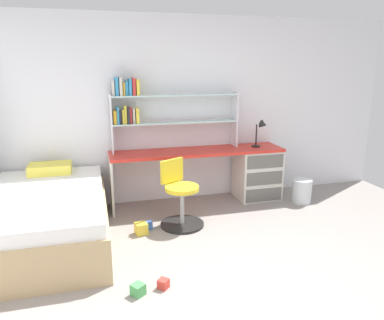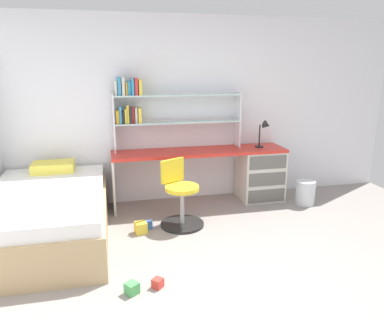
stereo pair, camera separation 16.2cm
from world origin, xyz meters
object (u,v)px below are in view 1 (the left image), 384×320
object	(u,v)px
swivel_chair	(180,200)
toy_block_blue_4	(149,225)
desk_lamp	(262,129)
desk	(242,170)
waste_bin	(302,191)
toy_block_yellow_3	(141,229)
toy_block_green_0	(138,290)
toy_block_red_2	(163,284)
bookshelf_hutch	(154,107)
bed_platform	(46,218)

from	to	relation	value
swivel_chair	toy_block_blue_4	xyz separation A→B (m)	(-0.39, -0.02, -0.27)
swivel_chair	desk_lamp	bearing A→B (deg)	25.39
desk	waste_bin	size ratio (longest dim) A/B	7.17
waste_bin	toy_block_yellow_3	world-z (taller)	waste_bin
swivel_chair	toy_block_blue_4	size ratio (longest dim) A/B	9.26
desk	waste_bin	bearing A→B (deg)	-24.98
desk	desk_lamp	world-z (taller)	desk_lamp
toy_block_yellow_3	desk_lamp	bearing A→B (deg)	22.64
waste_bin	toy_block_green_0	xyz separation A→B (m)	(-2.48, -1.58, -0.11)
swivel_chair	toy_block_yellow_3	world-z (taller)	swivel_chair
desk_lamp	toy_block_green_0	bearing A→B (deg)	-136.07
desk_lamp	desk	bearing A→B (deg)	173.74
swivel_chair	toy_block_yellow_3	bearing A→B (deg)	-165.30
toy_block_yellow_3	toy_block_red_2	bearing A→B (deg)	-87.71
desk_lamp	waste_bin	size ratio (longest dim) A/B	1.17
bookshelf_hutch	toy_block_yellow_3	world-z (taller)	bookshelf_hutch
toy_block_green_0	toy_block_yellow_3	size ratio (longest dim) A/B	0.77
bookshelf_hutch	toy_block_blue_4	world-z (taller)	bookshelf_hutch
waste_bin	toy_block_green_0	distance (m)	2.94
bookshelf_hutch	toy_block_green_0	size ratio (longest dim) A/B	17.30
toy_block_red_2	waste_bin	bearing A→B (deg)	34.32
desk_lamp	toy_block_blue_4	bearing A→B (deg)	-159.37
waste_bin	toy_block_yellow_3	distance (m)	2.34
toy_block_red_2	toy_block_blue_4	world-z (taller)	toy_block_blue_4
desk_lamp	toy_block_yellow_3	bearing A→B (deg)	-157.36
bookshelf_hutch	desk_lamp	bearing A→B (deg)	-6.59
waste_bin	toy_block_blue_4	world-z (taller)	waste_bin
bookshelf_hutch	toy_block_blue_4	distance (m)	1.54
swivel_chair	waste_bin	size ratio (longest dim) A/B	2.39
bookshelf_hutch	swivel_chair	xyz separation A→B (m)	(0.16, -0.79, -1.02)
toy_block_green_0	desk	bearing A→B (deg)	48.43
bookshelf_hutch	toy_block_green_0	world-z (taller)	bookshelf_hutch
bed_platform	toy_block_yellow_3	distance (m)	1.02
bed_platform	toy_block_blue_4	size ratio (longest dim) A/B	23.65
toy_block_green_0	waste_bin	bearing A→B (deg)	32.54
desk	bookshelf_hutch	distance (m)	1.52
bed_platform	toy_block_red_2	world-z (taller)	bed_platform
bookshelf_hutch	toy_block_yellow_3	distance (m)	1.60
bed_platform	toy_block_green_0	world-z (taller)	bed_platform
swivel_chair	toy_block_yellow_3	size ratio (longest dim) A/B	6.10
desk	toy_block_blue_4	xyz separation A→B (m)	(-1.44, -0.67, -0.38)
bed_platform	bookshelf_hutch	bearing A→B (deg)	33.33
desk	toy_block_yellow_3	distance (m)	1.76
swivel_chair	bed_platform	bearing A→B (deg)	-176.89
swivel_chair	toy_block_green_0	size ratio (longest dim) A/B	7.94
desk	toy_block_red_2	world-z (taller)	desk
toy_block_blue_4	bookshelf_hutch	bearing A→B (deg)	74.20
bookshelf_hutch	toy_block_green_0	xyz separation A→B (m)	(-0.51, -2.08, -1.28)
desk	bed_platform	bearing A→B (deg)	-163.90
desk	toy_block_blue_4	world-z (taller)	desk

